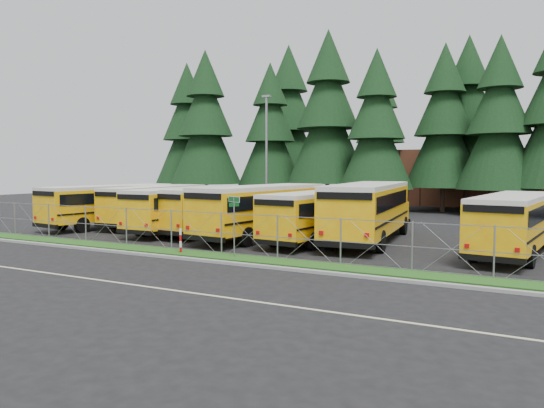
# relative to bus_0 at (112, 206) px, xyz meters

# --- Properties ---
(ground) EXTENTS (120.00, 120.00, 0.00)m
(ground) POSITION_rel_bus_0_xyz_m (14.04, -5.02, -1.43)
(ground) COLOR black
(ground) RESTS_ON ground
(curb) EXTENTS (50.00, 0.25, 0.12)m
(curb) POSITION_rel_bus_0_xyz_m (14.04, -8.12, -1.37)
(curb) COLOR gray
(curb) RESTS_ON ground
(grass_verge) EXTENTS (50.00, 1.40, 0.06)m
(grass_verge) POSITION_rel_bus_0_xyz_m (14.04, -6.72, -1.40)
(grass_verge) COLOR #1B4D16
(grass_verge) RESTS_ON ground
(road_lane_line) EXTENTS (50.00, 0.12, 0.01)m
(road_lane_line) POSITION_rel_bus_0_xyz_m (14.04, -13.02, -1.43)
(road_lane_line) COLOR beige
(road_lane_line) RESTS_ON ground
(chainlink_fence) EXTENTS (44.00, 0.10, 2.00)m
(chainlink_fence) POSITION_rel_bus_0_xyz_m (14.04, -6.02, -0.43)
(chainlink_fence) COLOR gray
(chainlink_fence) RESTS_ON ground
(brick_building) EXTENTS (22.00, 10.00, 6.00)m
(brick_building) POSITION_rel_bus_0_xyz_m (20.04, 34.98, 1.57)
(brick_building) COLOR brown
(brick_building) RESTS_ON ground
(bus_0) EXTENTS (3.97, 11.19, 2.87)m
(bus_0) POSITION_rel_bus_0_xyz_m (0.00, 0.00, 0.00)
(bus_0) COLOR orange
(bus_0) RESTS_ON ground
(bus_1) EXTENTS (3.07, 10.81, 2.81)m
(bus_1) POSITION_rel_bus_0_xyz_m (2.50, 1.96, -0.03)
(bus_1) COLOR orange
(bus_1) RESTS_ON ground
(bus_2) EXTENTS (2.71, 10.82, 2.83)m
(bus_2) POSITION_rel_bus_0_xyz_m (6.30, 0.19, -0.02)
(bus_2) COLOR orange
(bus_2) RESTS_ON ground
(bus_3) EXTENTS (4.08, 11.22, 2.88)m
(bus_3) POSITION_rel_bus_0_xyz_m (8.92, 0.79, 0.00)
(bus_3) COLOR orange
(bus_3) RESTS_ON ground
(bus_4) EXTENTS (4.01, 11.93, 3.07)m
(bus_4) POSITION_rel_bus_0_xyz_m (12.09, -0.05, 0.10)
(bus_4) COLOR orange
(bus_4) RESTS_ON ground
(bus_5) EXTENTS (3.38, 10.82, 2.79)m
(bus_5) POSITION_rel_bus_0_xyz_m (15.61, 0.08, -0.04)
(bus_5) COLOR orange
(bus_5) RESTS_ON ground
(bus_6) EXTENTS (4.20, 12.57, 3.23)m
(bus_6) POSITION_rel_bus_0_xyz_m (17.98, 1.24, 0.18)
(bus_6) COLOR orange
(bus_6) RESTS_ON ground
(bus_east) EXTENTS (3.72, 11.08, 2.85)m
(bus_east) POSITION_rel_bus_0_xyz_m (25.36, 0.22, -0.01)
(bus_east) COLOR orange
(bus_east) RESTS_ON ground
(street_sign) EXTENTS (0.79, 0.52, 2.81)m
(street_sign) POSITION_rel_bus_0_xyz_m (14.16, -6.67, 0.60)
(street_sign) COLOR gray
(street_sign) RESTS_ON ground
(striped_bollard) EXTENTS (0.11, 0.11, 1.20)m
(striped_bollard) POSITION_rel_bus_0_xyz_m (11.21, -6.80, -0.83)
(striped_bollard) COLOR #B20C0C
(striped_bollard) RESTS_ON ground
(light_standard) EXTENTS (0.70, 0.35, 10.14)m
(light_standard) POSITION_rel_bus_0_xyz_m (5.38, 12.45, 4.07)
(light_standard) COLOR gray
(light_standard) RESTS_ON ground
(conifer_0) EXTENTS (7.17, 7.17, 15.87)m
(conifer_0) POSITION_rel_bus_0_xyz_m (-10.03, 21.92, 6.50)
(conifer_0) COLOR black
(conifer_0) RESTS_ON ground
(conifer_1) EXTENTS (7.35, 7.35, 16.25)m
(conifer_1) POSITION_rel_bus_0_xyz_m (-5.35, 18.85, 6.69)
(conifer_1) COLOR black
(conifer_1) RESTS_ON ground
(conifer_2) EXTENTS (6.79, 6.79, 15.01)m
(conifer_2) POSITION_rel_bus_0_xyz_m (0.44, 22.26, 6.07)
(conifer_2) COLOR black
(conifer_2) RESTS_ON ground
(conifer_3) EXTENTS (7.89, 7.89, 17.45)m
(conifer_3) POSITION_rel_bus_0_xyz_m (7.19, 21.61, 7.29)
(conifer_3) COLOR black
(conifer_3) RESTS_ON ground
(conifer_4) EXTENTS (6.63, 6.63, 14.67)m
(conifer_4) POSITION_rel_bus_0_xyz_m (12.69, 19.49, 5.90)
(conifer_4) COLOR black
(conifer_4) RESTS_ON ground
(conifer_5) EXTENTS (7.01, 7.01, 15.51)m
(conifer_5) POSITION_rel_bus_0_xyz_m (17.76, 23.90, 6.32)
(conifer_5) COLOR black
(conifer_5) RESTS_ON ground
(conifer_6) EXTENTS (6.88, 6.88, 15.22)m
(conifer_6) POSITION_rel_bus_0_xyz_m (22.61, 21.80, 6.18)
(conifer_6) COLOR black
(conifer_6) RESTS_ON ground
(conifer_10) EXTENTS (8.37, 8.37, 18.50)m
(conifer_10) POSITION_rel_bus_0_xyz_m (-1.17, 29.85, 7.82)
(conifer_10) COLOR black
(conifer_10) RESTS_ON ground
(conifer_11) EXTENTS (6.76, 6.76, 14.95)m
(conifer_11) POSITION_rel_bus_0_xyz_m (9.98, 29.84, 6.04)
(conifer_11) COLOR black
(conifer_11) RESTS_ON ground
(conifer_12) EXTENTS (7.54, 7.54, 16.68)m
(conifer_12) POSITION_rel_bus_0_xyz_m (19.38, 26.96, 6.91)
(conifer_12) COLOR black
(conifer_12) RESTS_ON ground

